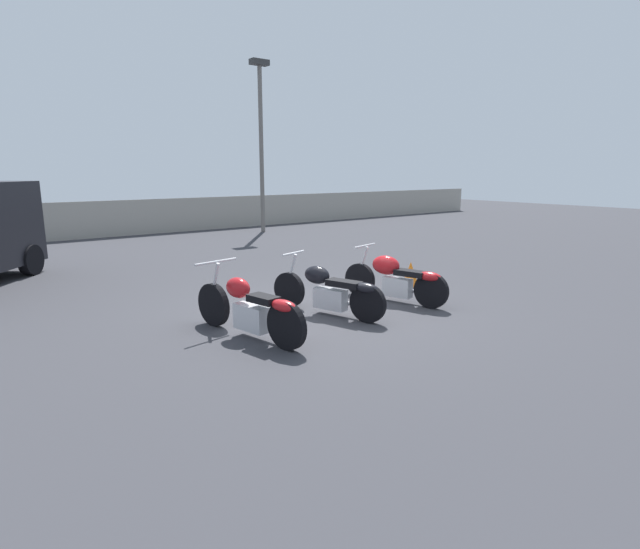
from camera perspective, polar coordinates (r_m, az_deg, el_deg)
The scene contains 7 objects.
ground_plane at distance 8.55m, azimuth -0.39°, elevation -4.16°, with size 60.00×60.00×0.00m, color #38383D.
fence_back at distance 19.51m, azimuth -22.66°, elevation 5.90°, with size 40.00×0.04×1.30m.
light_pole_left at distance 19.67m, azimuth -6.77°, elevation 16.02°, with size 0.70×0.35×6.34m.
motorcycle_slot_0 at distance 7.17m, azimuth -8.04°, elevation -3.88°, with size 0.78×2.24×1.03m.
motorcycle_slot_1 at distance 8.22m, azimuth 1.05°, elevation -1.85°, with size 0.85×2.14×0.98m.
motorcycle_slot_2 at distance 9.13m, azimuth 8.61°, elevation -0.41°, with size 0.82×2.06×0.99m.
traffic_cone_near at distance 10.51m, azimuth 10.30°, elevation 0.08°, with size 0.35×0.35×0.50m.
Camera 1 is at (-4.94, -6.57, 2.35)m, focal length 28.00 mm.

